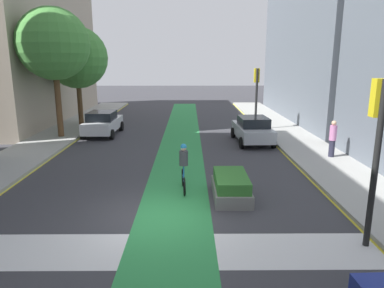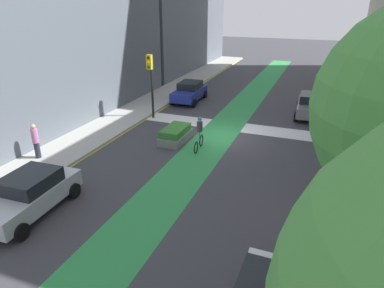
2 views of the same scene
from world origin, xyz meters
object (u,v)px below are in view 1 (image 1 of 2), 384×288
object	(u,v)px
median_planter	(231,187)
street_tree_far	(53,44)
cyclist_in_lane	(184,167)
traffic_signal_near_right	(377,132)
traffic_signal_far_right	(256,88)
car_white_left_far	(103,123)
car_silver_right_far	(253,129)
street_tree_near	(77,58)
pedestrian_sidewalk_right_a	(333,138)

from	to	relation	value
median_planter	street_tree_far	bearing A→B (deg)	133.85
cyclist_in_lane	traffic_signal_near_right	bearing A→B (deg)	-38.65
traffic_signal_far_right	car_white_left_far	bearing A→B (deg)	-172.88
car_silver_right_far	street_tree_near	bearing A→B (deg)	154.82
street_tree_far	median_planter	distance (m)	14.85
car_silver_right_far	pedestrian_sidewalk_right_a	world-z (taller)	pedestrian_sidewalk_right_a
traffic_signal_far_right	street_tree_far	xyz separation A→B (m)	(-12.69, -2.38, 2.74)
cyclist_in_lane	street_tree_far	distance (m)	13.14
car_white_left_far	median_planter	size ratio (longest dim) A/B	1.75
cyclist_in_lane	median_planter	world-z (taller)	cyclist_in_lane
cyclist_in_lane	street_tree_far	bearing A→B (deg)	130.11
traffic_signal_near_right	median_planter	distance (m)	5.33
car_white_left_far	car_silver_right_far	xyz separation A→B (m)	(9.48, -2.33, 0.00)
car_silver_right_far	street_tree_near	xyz separation A→B (m)	(-11.89, 5.59, 4.20)
pedestrian_sidewalk_right_a	street_tree_near	xyz separation A→B (m)	(-15.17, 9.37, 3.92)
street_tree_near	median_planter	size ratio (longest dim) A/B	2.93
cyclist_in_lane	pedestrian_sidewalk_right_a	world-z (taller)	pedestrian_sidewalk_right_a
traffic_signal_near_right	car_silver_right_far	xyz separation A→B (m)	(-0.93, 12.06, -2.26)
car_silver_right_far	median_planter	distance (m)	9.05
pedestrian_sidewalk_right_a	median_planter	bearing A→B (deg)	-138.21
traffic_signal_near_right	car_white_left_far	size ratio (longest dim) A/B	1.03
traffic_signal_far_right	street_tree_near	bearing A→B (deg)	171.19
traffic_signal_near_right	pedestrian_sidewalk_right_a	xyz separation A→B (m)	(2.34, 8.28, -1.98)
traffic_signal_near_right	cyclist_in_lane	size ratio (longest dim) A/B	2.36
traffic_signal_near_right	cyclist_in_lane	distance (m)	6.64
pedestrian_sidewalk_right_a	street_tree_far	xyz separation A→B (m)	(-15.15, 5.02, 4.67)
traffic_signal_far_right	car_white_left_far	world-z (taller)	traffic_signal_far_right
street_tree_near	median_planter	world-z (taller)	street_tree_near
traffic_signal_far_right	pedestrian_sidewalk_right_a	xyz separation A→B (m)	(2.46, -7.40, -1.93)
traffic_signal_near_right	traffic_signal_far_right	distance (m)	15.68
car_white_left_far	pedestrian_sidewalk_right_a	xyz separation A→B (m)	(12.76, -6.11, 0.28)
street_tree_near	car_white_left_far	bearing A→B (deg)	-53.49
median_planter	traffic_signal_far_right	bearing A→B (deg)	75.95
traffic_signal_near_right	car_white_left_far	distance (m)	17.91
traffic_signal_near_right	pedestrian_sidewalk_right_a	world-z (taller)	traffic_signal_near_right
car_white_left_far	car_silver_right_far	world-z (taller)	same
car_silver_right_far	street_tree_near	world-z (taller)	street_tree_near
cyclist_in_lane	pedestrian_sidewalk_right_a	bearing A→B (deg)	30.85
traffic_signal_far_right	street_tree_near	xyz separation A→B (m)	(-12.70, 1.97, 1.99)
car_white_left_far	median_planter	xyz separation A→B (m)	(7.20, -11.08, -0.40)
car_silver_right_far	street_tree_far	world-z (taller)	street_tree_far
pedestrian_sidewalk_right_a	street_tree_near	world-z (taller)	street_tree_near
traffic_signal_near_right	traffic_signal_far_right	xyz separation A→B (m)	(-0.12, 15.68, -0.05)
traffic_signal_near_right	street_tree_far	world-z (taller)	street_tree_far
car_white_left_far	median_planter	distance (m)	13.22
street_tree_far	pedestrian_sidewalk_right_a	bearing A→B (deg)	-18.33
pedestrian_sidewalk_right_a	cyclist_in_lane	bearing A→B (deg)	-149.15
traffic_signal_far_right	street_tree_far	world-z (taller)	street_tree_far
car_white_left_far	street_tree_near	xyz separation A→B (m)	(-2.41, 3.25, 4.20)
cyclist_in_lane	median_planter	bearing A→B (deg)	-20.16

